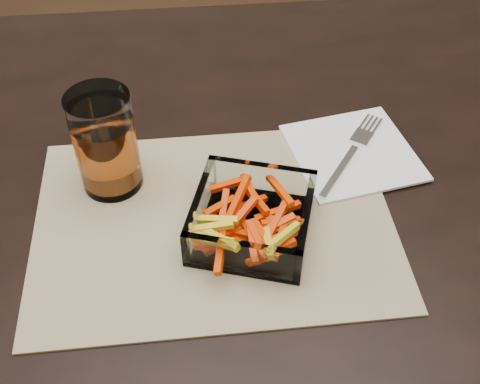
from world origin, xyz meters
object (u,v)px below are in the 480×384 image
at_px(dining_table, 315,204).
at_px(tumbler, 106,146).
at_px(glass_bowl, 252,220).
at_px(fork, 352,151).

xyz_separation_m(dining_table, tumbler, (-0.28, -0.01, 0.16)).
xyz_separation_m(glass_bowl, fork, (0.16, 0.13, -0.02)).
relative_size(dining_table, tumbler, 11.41).
bearing_deg(glass_bowl, dining_table, 47.63).
distance_m(glass_bowl, tumbler, 0.21).
bearing_deg(dining_table, tumbler, -177.02).
xyz_separation_m(glass_bowl, tumbler, (-0.18, 0.11, 0.04)).
distance_m(tumbler, fork, 0.34).
bearing_deg(dining_table, fork, 9.04).
height_order(glass_bowl, fork, glass_bowl).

